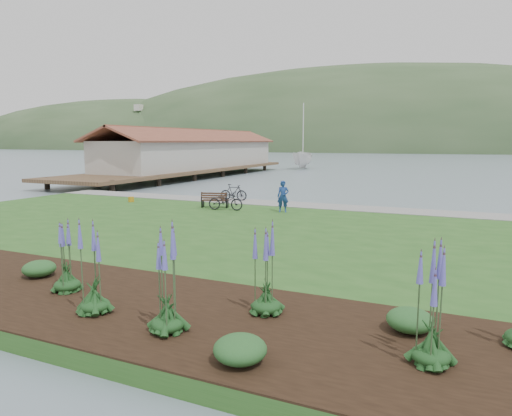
% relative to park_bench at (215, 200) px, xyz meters
% --- Properties ---
extents(ground, '(600.00, 600.00, 0.00)m').
position_rel_park_bench_xyz_m(ground, '(3.97, -4.01, -0.84)').
color(ground, slate).
rests_on(ground, ground).
extents(lawn, '(34.00, 20.00, 0.40)m').
position_rel_park_bench_xyz_m(lawn, '(3.97, -6.01, -0.64)').
color(lawn, '#26541D').
rests_on(lawn, ground).
extents(shoreline_path, '(34.00, 2.20, 0.03)m').
position_rel_park_bench_xyz_m(shoreline_path, '(3.97, 2.89, -0.42)').
color(shoreline_path, gray).
rests_on(shoreline_path, lawn).
extents(garden_bed, '(24.00, 4.40, 0.04)m').
position_rel_park_bench_xyz_m(garden_bed, '(6.97, -13.81, -0.42)').
color(garden_bed, black).
rests_on(garden_bed, lawn).
extents(far_hillside, '(580.00, 80.00, 38.00)m').
position_rel_park_bench_xyz_m(far_hillside, '(23.97, 165.99, -0.84)').
color(far_hillside, '#334E2C').
rests_on(far_hillside, ground).
extents(pier_pavilion, '(8.00, 36.00, 5.40)m').
position_rel_park_bench_xyz_m(pier_pavilion, '(-16.03, 23.51, 1.80)').
color(pier_pavilion, '#4C3826').
rests_on(pier_pavilion, ground).
extents(park_bench, '(1.53, 0.95, 0.88)m').
position_rel_park_bench_xyz_m(park_bench, '(0.00, 0.00, 0.00)').
color(park_bench, '#301C12').
rests_on(park_bench, lawn).
extents(person, '(0.80, 0.65, 1.89)m').
position_rel_park_bench_xyz_m(person, '(3.96, 0.08, 0.51)').
color(person, navy).
rests_on(person, lawn).
extents(bicycle_a, '(0.95, 1.95, 0.98)m').
position_rel_park_bench_xyz_m(bicycle_a, '(0.98, -0.56, 0.05)').
color(bicycle_a, black).
rests_on(bicycle_a, lawn).
extents(bicycle_b, '(0.75, 1.73, 1.01)m').
position_rel_park_bench_xyz_m(bicycle_b, '(-0.42, 3.07, 0.06)').
color(bicycle_b, black).
rests_on(bicycle_b, lawn).
extents(sailboat, '(13.08, 13.25, 29.98)m').
position_rel_park_bench_xyz_m(sailboat, '(-9.07, 42.02, -0.84)').
color(sailboat, silver).
rests_on(sailboat, ground).
extents(pannier, '(0.29, 0.34, 0.31)m').
position_rel_park_bench_xyz_m(pannier, '(-5.73, 0.01, -0.28)').
color(pannier, '#B88215').
rests_on(pannier, lawn).
extents(echium_0, '(0.62, 0.62, 2.34)m').
position_rel_park_bench_xyz_m(echium_0, '(7.36, -14.78, 0.61)').
color(echium_0, '#153A18').
rests_on(echium_0, garden_bed).
extents(echium_1, '(0.62, 0.62, 2.15)m').
position_rel_park_bench_xyz_m(echium_1, '(8.68, -13.16, 0.47)').
color(echium_1, '#153A18').
rests_on(echium_1, garden_bed).
extents(echium_2, '(0.62, 0.62, 2.15)m').
position_rel_park_bench_xyz_m(echium_2, '(11.95, -14.09, 0.52)').
color(echium_2, '#153A18').
rests_on(echium_2, garden_bed).
extents(echium_4, '(0.62, 0.62, 2.04)m').
position_rel_park_bench_xyz_m(echium_4, '(3.79, -13.82, 0.47)').
color(echium_4, '#153A18').
rests_on(echium_4, garden_bed).
extents(echium_5, '(0.62, 0.62, 2.24)m').
position_rel_park_bench_xyz_m(echium_5, '(5.40, -14.59, 0.45)').
color(echium_5, '#153A18').
rests_on(echium_5, garden_bed).
extents(shrub_0, '(0.85, 0.85, 0.43)m').
position_rel_park_bench_xyz_m(shrub_0, '(2.16, -13.22, -0.19)').
color(shrub_0, '#1E4C21').
rests_on(shrub_0, garden_bed).
extents(shrub_1, '(0.88, 0.88, 0.44)m').
position_rel_park_bench_xyz_m(shrub_1, '(9.13, -15.29, -0.18)').
color(shrub_1, '#1E4C21').
rests_on(shrub_1, garden_bed).
extents(shrub_2, '(0.88, 0.88, 0.44)m').
position_rel_park_bench_xyz_m(shrub_2, '(11.51, -12.87, -0.18)').
color(shrub_2, '#1E4C21').
rests_on(shrub_2, garden_bed).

